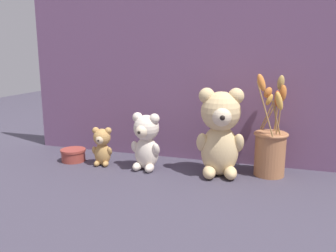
{
  "coord_description": "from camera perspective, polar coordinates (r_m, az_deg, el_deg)",
  "views": [
    {
      "loc": [
        0.36,
        -1.11,
        0.41
      ],
      "look_at": [
        0.0,
        0.02,
        0.16
      ],
      "focal_mm": 38.0,
      "sensor_mm": 36.0,
      "label": 1
    }
  ],
  "objects": [
    {
      "name": "teddy_bear_small",
      "position": [
        1.3,
        -10.53,
        -3.1
      ],
      "size": [
        0.08,
        0.07,
        0.14
      ],
      "color": "tan",
      "rests_on": "ground"
    },
    {
      "name": "ground_plane",
      "position": [
        1.24,
        -0.28,
        -7.2
      ],
      "size": [
        4.0,
        4.0,
        0.0
      ],
      "primitive_type": "plane",
      "color": "#3D3847"
    },
    {
      "name": "teddy_bear_medium",
      "position": [
        1.23,
        -3.59,
        -2.32
      ],
      "size": [
        0.11,
        0.1,
        0.2
      ],
      "color": "beige",
      "rests_on": "ground"
    },
    {
      "name": "decorative_tin_tall",
      "position": [
        1.39,
        -14.88,
        -4.48
      ],
      "size": [
        0.09,
        0.09,
        0.05
      ],
      "color": "#993D33",
      "rests_on": "ground"
    },
    {
      "name": "backdrop_wall",
      "position": [
        1.33,
        1.96,
        9.78
      ],
      "size": [
        1.23,
        0.02,
        0.71
      ],
      "color": "#704C70",
      "rests_on": "ground"
    },
    {
      "name": "flower_vase",
      "position": [
        1.22,
        16.1,
        -3.21
      ],
      "size": [
        0.11,
        0.18,
        0.34
      ],
      "color": "#AD7047",
      "rests_on": "ground"
    },
    {
      "name": "teddy_bear_large",
      "position": [
        1.17,
        8.39,
        -0.77
      ],
      "size": [
        0.16,
        0.15,
        0.29
      ],
      "color": "#DBBC84",
      "rests_on": "ground"
    }
  ]
}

